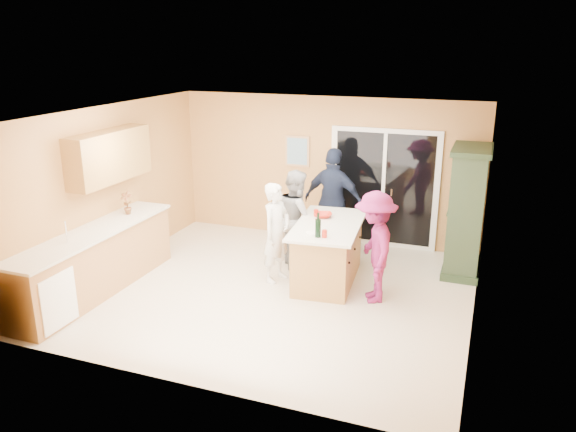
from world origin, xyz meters
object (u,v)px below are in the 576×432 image
(woman_grey, at_px, (297,218))
(woman_magenta, at_px, (375,247))
(green_hutch, at_px, (466,213))
(woman_white, at_px, (276,233))
(woman_navy, at_px, (333,201))
(kitchen_island, at_px, (328,254))

(woman_grey, bearing_deg, woman_magenta, -153.70)
(green_hutch, bearing_deg, woman_white, -153.28)
(woman_grey, bearing_deg, woman_navy, -61.44)
(woman_white, xyz_separation_m, woman_navy, (0.47, 1.44, 0.15))
(kitchen_island, xyz_separation_m, woman_grey, (-0.66, 0.46, 0.36))
(woman_white, bearing_deg, woman_grey, 9.03)
(woman_grey, height_order, woman_navy, woman_navy)
(woman_grey, xyz_separation_m, woman_navy, (0.40, 0.73, 0.12))
(kitchen_island, xyz_separation_m, woman_navy, (-0.26, 1.19, 0.48))
(green_hutch, distance_m, woman_magenta, 1.87)
(woman_white, relative_size, woman_magenta, 0.97)
(kitchen_island, distance_m, green_hutch, 2.25)
(woman_grey, xyz_separation_m, woman_magenta, (1.45, -0.87, 0.00))
(green_hutch, xyz_separation_m, woman_navy, (-2.16, 0.11, -0.06))
(green_hutch, height_order, woman_navy, green_hutch)
(kitchen_island, distance_m, woman_white, 0.85)
(woman_magenta, bearing_deg, woman_navy, -167.47)
(green_hutch, xyz_separation_m, woman_white, (-2.64, -1.33, -0.21))
(woman_white, bearing_deg, green_hutch, -48.40)
(woman_white, xyz_separation_m, woman_magenta, (1.53, -0.17, 0.03))
(woman_white, relative_size, woman_navy, 0.84)
(woman_white, bearing_deg, woman_navy, -3.36)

